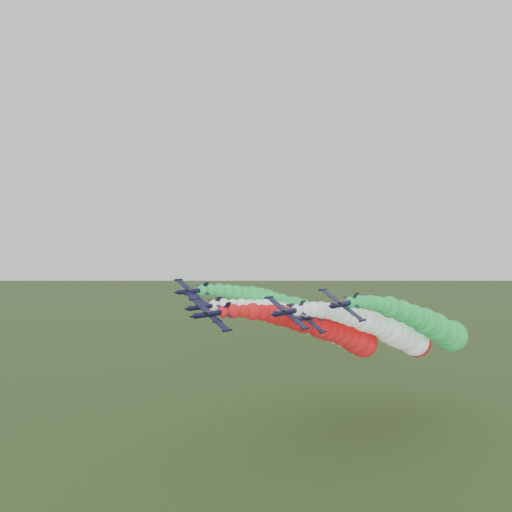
# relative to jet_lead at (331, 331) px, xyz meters

# --- Properties ---
(ground) EXTENTS (3000.00, 3000.00, 0.00)m
(ground) POSITION_rel_jet_lead_xyz_m (-7.63, -38.73, -27.31)
(ground) COLOR #425A27
(ground) RESTS_ON ground
(jet_lead) EXTENTS (14.80, 73.20, 21.23)m
(jet_lead) POSITION_rel_jet_lead_xyz_m (0.00, 0.00, 0.00)
(jet_lead) COLOR black
(jet_lead) RESTS_ON ground
(jet_inner_left) EXTENTS (14.44, 72.84, 20.87)m
(jet_inner_left) POSITION_rel_jet_lead_xyz_m (-10.09, 8.69, 0.24)
(jet_inner_left) COLOR black
(jet_inner_left) RESTS_ON ground
(jet_inner_right) EXTENTS (14.75, 73.15, 21.18)m
(jet_inner_right) POSITION_rel_jet_lead_xyz_m (12.39, 9.12, 0.28)
(jet_inner_right) COLOR black
(jet_inner_right) RESTS_ON ground
(jet_outer_left) EXTENTS (15.06, 73.46, 21.49)m
(jet_outer_left) POSITION_rel_jet_lead_xyz_m (-18.87, 15.35, 2.86)
(jet_outer_left) COLOR black
(jet_outer_left) RESTS_ON ground
(jet_outer_right) EXTENTS (14.98, 73.38, 21.41)m
(jet_outer_right) POSITION_rel_jet_lead_xyz_m (21.67, 15.60, 1.64)
(jet_outer_right) COLOR black
(jet_outer_right) RESTS_ON ground
(jet_trail) EXTENTS (15.10, 73.50, 21.53)m
(jet_trail) POSITION_rel_jet_lead_xyz_m (8.62, 23.78, -2.66)
(jet_trail) COLOR black
(jet_trail) RESTS_ON ground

